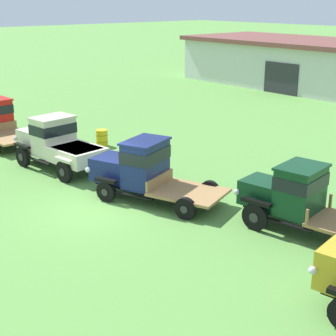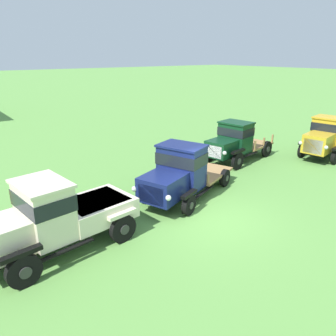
% 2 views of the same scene
% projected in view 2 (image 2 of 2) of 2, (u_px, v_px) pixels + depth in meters
% --- Properties ---
extents(ground_plane, '(240.00, 240.00, 0.00)m').
position_uv_depth(ground_plane, '(211.00, 218.00, 11.79)').
color(ground_plane, '#5B9342').
extents(vintage_truck_second_in_line, '(4.97, 2.55, 2.28)m').
position_uv_depth(vintage_truck_second_in_line, '(54.00, 217.00, 9.48)').
color(vintage_truck_second_in_line, black).
rests_on(vintage_truck_second_in_line, ground).
extents(vintage_truck_midrow_center, '(5.53, 3.53, 2.26)m').
position_uv_depth(vintage_truck_midrow_center, '(179.00, 173.00, 12.93)').
color(vintage_truck_midrow_center, black).
rests_on(vintage_truck_midrow_center, ground).
extents(vintage_truck_far_side, '(4.99, 2.56, 2.19)m').
position_uv_depth(vintage_truck_far_side, '(234.00, 141.00, 17.53)').
color(vintage_truck_far_side, black).
rests_on(vintage_truck_far_side, ground).
extents(vintage_truck_back_of_row, '(5.14, 2.61, 2.28)m').
position_uv_depth(vintage_truck_back_of_row, '(326.00, 137.00, 18.34)').
color(vintage_truck_back_of_row, black).
rests_on(vintage_truck_back_of_row, ground).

